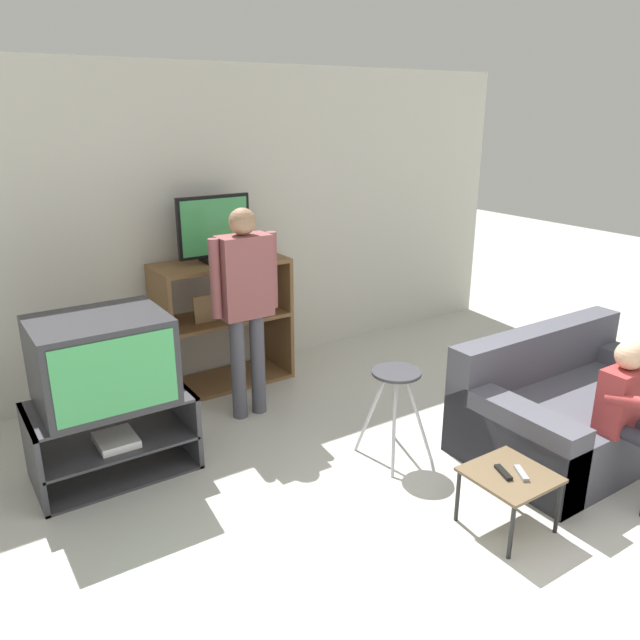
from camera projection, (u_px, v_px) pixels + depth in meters
The scene contains 13 objects.
ground_plane at pixel (531, 612), 2.93m from camera, with size 18.00×18.00×0.00m, color beige.
wall_back at pixel (210, 226), 5.27m from camera, with size 6.40×0.06×2.60m.
tv_stand at pixel (113, 437), 3.99m from camera, with size 0.99×0.56×0.51m.
television_main at pixel (102, 360), 3.82m from camera, with size 0.79×0.63×0.55m.
media_shelf at pixel (223, 322), 5.22m from camera, with size 1.09×0.50×1.07m.
television_flat at pixel (214, 230), 4.98m from camera, with size 0.62×0.20×0.53m.
folding_stool at pixel (396, 389), 4.09m from camera, with size 0.36×0.42×0.63m.
snack_table at pixel (510, 480), 3.44m from camera, with size 0.43×0.43×0.34m.
remote_control_black at pixel (503, 472), 3.42m from camera, with size 0.04×0.14×0.02m, color black.
remote_control_white at pixel (521, 473), 3.41m from camera, with size 0.04×0.14×0.02m, color gray.
couch at pixel (574, 410), 4.32m from camera, with size 1.62×0.97×0.77m.
person_standing_adult at pixel (245, 294), 4.52m from camera, with size 0.53×0.20×1.59m.
person_seated_child at pixel (634, 410), 3.64m from camera, with size 0.33×0.43×0.98m.
Camera 1 is at (-2.11, -1.39, 2.25)m, focal length 35.00 mm.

